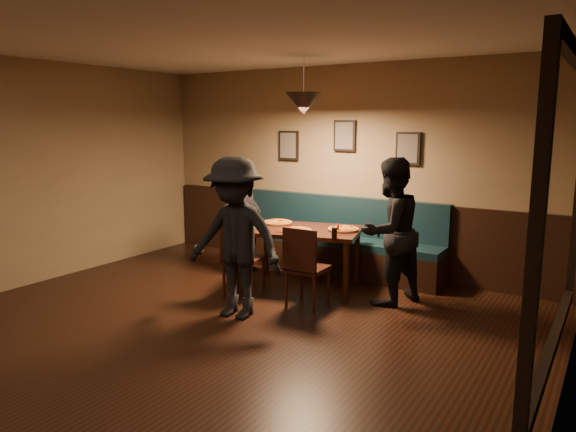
% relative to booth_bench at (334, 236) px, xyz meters
% --- Properties ---
extents(floor, '(7.00, 7.00, 0.00)m').
position_rel_booth_bench_xyz_m(floor, '(0.00, -3.20, -0.50)').
color(floor, black).
rests_on(floor, ground).
extents(ceiling, '(7.00, 7.00, 0.00)m').
position_rel_booth_bench_xyz_m(ceiling, '(0.00, -3.20, 2.30)').
color(ceiling, silver).
rests_on(ceiling, ground).
extents(wall_back, '(6.00, 0.00, 6.00)m').
position_rel_booth_bench_xyz_m(wall_back, '(0.00, 0.30, 0.90)').
color(wall_back, '#8C704F').
rests_on(wall_back, ground).
extents(wall_right, '(0.00, 7.00, 7.00)m').
position_rel_booth_bench_xyz_m(wall_right, '(3.00, -3.20, 0.90)').
color(wall_right, '#8C704F').
rests_on(wall_right, ground).
extents(wainscot, '(5.88, 0.06, 1.00)m').
position_rel_booth_bench_xyz_m(wainscot, '(0.00, 0.27, 0.00)').
color(wainscot, black).
rests_on(wainscot, ground).
extents(booth_bench, '(3.00, 0.60, 1.00)m').
position_rel_booth_bench_xyz_m(booth_bench, '(0.00, 0.00, 0.00)').
color(booth_bench, '#0F232D').
rests_on(booth_bench, ground).
extents(window_frame, '(0.06, 2.56, 1.86)m').
position_rel_booth_bench_xyz_m(window_frame, '(2.96, -2.70, 1.00)').
color(window_frame, black).
rests_on(window_frame, wall_right).
extents(window_glass, '(0.00, 2.40, 2.40)m').
position_rel_booth_bench_xyz_m(window_glass, '(2.93, -2.70, 1.00)').
color(window_glass, black).
rests_on(window_glass, wall_right).
extents(picture_left, '(0.32, 0.04, 0.42)m').
position_rel_booth_bench_xyz_m(picture_left, '(-0.90, 0.27, 1.20)').
color(picture_left, black).
rests_on(picture_left, wall_back).
extents(picture_center, '(0.32, 0.04, 0.42)m').
position_rel_booth_bench_xyz_m(picture_center, '(0.00, 0.27, 1.35)').
color(picture_center, black).
rests_on(picture_center, wall_back).
extents(picture_right, '(0.32, 0.04, 0.42)m').
position_rel_booth_bench_xyz_m(picture_right, '(0.90, 0.27, 1.20)').
color(picture_right, black).
rests_on(picture_right, wall_back).
extents(pendant_lamp, '(0.44, 0.44, 0.25)m').
position_rel_booth_bench_xyz_m(pendant_lamp, '(-0.02, -0.81, 1.75)').
color(pendant_lamp, black).
rests_on(pendant_lamp, ceiling).
extents(dining_table, '(1.57, 1.21, 0.74)m').
position_rel_booth_bench_xyz_m(dining_table, '(-0.02, -0.81, -0.13)').
color(dining_table, black).
rests_on(dining_table, floor).
extents(chair_near_left, '(0.47, 0.47, 0.92)m').
position_rel_booth_bench_xyz_m(chair_near_left, '(-0.45, -1.45, -0.04)').
color(chair_near_left, black).
rests_on(chair_near_left, floor).
extents(chair_near_right, '(0.41, 0.41, 0.91)m').
position_rel_booth_bench_xyz_m(chair_near_right, '(0.39, -1.40, -0.04)').
color(chair_near_right, black).
rests_on(chair_near_right, floor).
extents(diner_left, '(0.54, 0.64, 1.50)m').
position_rel_booth_bench_xyz_m(diner_left, '(-0.97, -0.66, 0.25)').
color(diner_left, black).
rests_on(diner_left, floor).
extents(diner_right, '(0.90, 0.99, 1.65)m').
position_rel_booth_bench_xyz_m(diner_right, '(1.11, -0.80, 0.33)').
color(diner_right, black).
rests_on(diner_right, floor).
extents(diner_front, '(1.13, 0.69, 1.69)m').
position_rel_booth_bench_xyz_m(diner_front, '(-0.09, -2.06, 0.34)').
color(diner_front, black).
rests_on(diner_front, floor).
extents(pizza_a, '(0.47, 0.47, 0.04)m').
position_rel_booth_bench_xyz_m(pizza_a, '(-0.45, -0.72, 0.26)').
color(pizza_a, gold).
rests_on(pizza_a, dining_table).
extents(pizza_b, '(0.41, 0.41, 0.04)m').
position_rel_booth_bench_xyz_m(pizza_b, '(0.03, -1.01, 0.26)').
color(pizza_b, '#D16527').
rests_on(pizza_b, dining_table).
extents(pizza_c, '(0.43, 0.43, 0.04)m').
position_rel_booth_bench_xyz_m(pizza_c, '(0.46, -0.66, 0.26)').
color(pizza_c, gold).
rests_on(pizza_c, dining_table).
extents(soda_glass, '(0.07, 0.07, 0.13)m').
position_rel_booth_bench_xyz_m(soda_glass, '(0.59, -1.15, 0.31)').
color(soda_glass, black).
rests_on(soda_glass, dining_table).
extents(tabasco_bottle, '(0.03, 0.03, 0.12)m').
position_rel_booth_bench_xyz_m(tabasco_bottle, '(0.46, -0.81, 0.30)').
color(tabasco_bottle, '#9C1805').
rests_on(tabasco_bottle, dining_table).
extents(napkin_a, '(0.19, 0.19, 0.01)m').
position_rel_booth_bench_xyz_m(napkin_a, '(-0.62, -0.54, 0.24)').
color(napkin_a, '#217E3E').
rests_on(napkin_a, dining_table).
extents(napkin_b, '(0.17, 0.17, 0.01)m').
position_rel_booth_bench_xyz_m(napkin_b, '(-0.60, -1.09, 0.24)').
color(napkin_b, '#1E712B').
rests_on(napkin_b, dining_table).
extents(cutlery_set, '(0.19, 0.03, 0.00)m').
position_rel_booth_bench_xyz_m(cutlery_set, '(-0.03, -1.17, 0.24)').
color(cutlery_set, '#B7B7BC').
rests_on(cutlery_set, dining_table).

